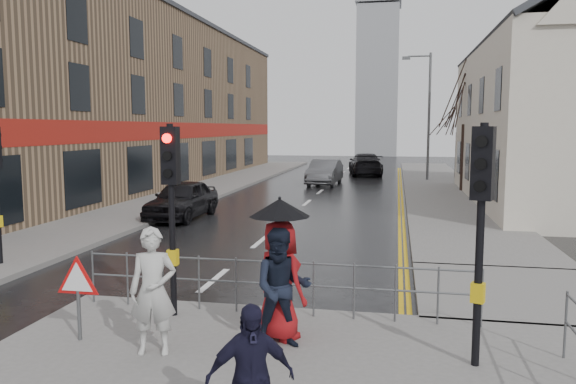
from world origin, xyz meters
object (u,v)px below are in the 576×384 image
at_px(pedestrian_with_umbrella, 280,266).
at_px(pedestrian_d, 250,379).
at_px(pedestrian_b, 282,288).
at_px(car_mid, 325,172).
at_px(car_parked, 182,199).
at_px(pedestrian_a, 153,291).

height_order(pedestrian_with_umbrella, pedestrian_d, pedestrian_with_umbrella).
relative_size(pedestrian_b, pedestrian_d, 1.16).
distance_m(pedestrian_b, car_mid, 26.01).
bearing_deg(car_parked, pedestrian_a, -68.74).
bearing_deg(pedestrian_b, car_parked, 105.06).
bearing_deg(pedestrian_d, pedestrian_with_umbrella, 70.65).
distance_m(pedestrian_b, pedestrian_with_umbrella, 0.43).
height_order(pedestrian_b, car_mid, pedestrian_b).
distance_m(car_parked, car_mid, 14.32).
distance_m(pedestrian_a, pedestrian_d, 3.02).
bearing_deg(pedestrian_b, pedestrian_with_umbrella, 94.78).
xyz_separation_m(pedestrian_with_umbrella, car_parked, (-6.29, 11.73, -0.58)).
distance_m(pedestrian_a, pedestrian_with_umbrella, 1.96).
xyz_separation_m(pedestrian_a, car_parked, (-4.58, 12.66, -0.35)).
bearing_deg(pedestrian_d, pedestrian_b, 69.27).
relative_size(pedestrian_a, car_parked, 0.44).
bearing_deg(pedestrian_a, pedestrian_with_umbrella, 15.17).
xyz_separation_m(pedestrian_d, car_mid, (-2.89, 28.69, -0.17)).
bearing_deg(car_mid, pedestrian_with_umbrella, -81.38).
relative_size(pedestrian_with_umbrella, car_parked, 0.52).
bearing_deg(pedestrian_a, car_parked, 96.46).
relative_size(pedestrian_b, car_parked, 0.43).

